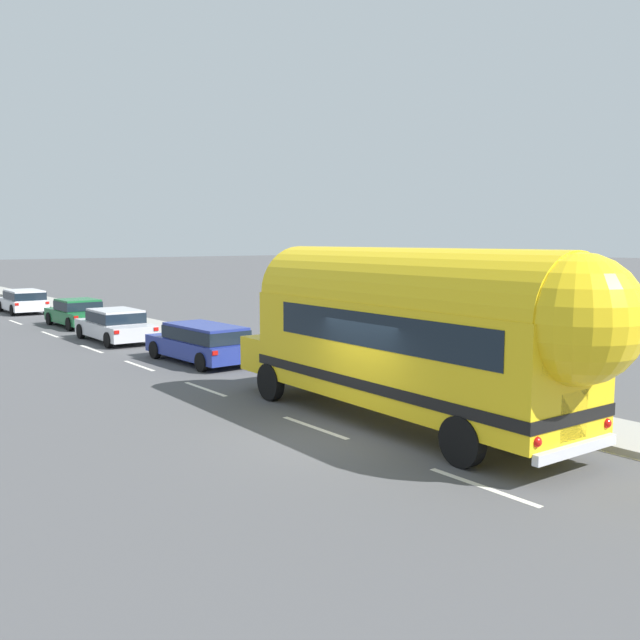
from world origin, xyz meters
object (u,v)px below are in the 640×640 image
painted_bus (417,329)px  car_third (78,312)px  car_lead (202,341)px  car_second (115,324)px  car_fourth (24,300)px

painted_bus → car_third: bearing=89.4°
car_lead → car_third: bearing=89.9°
car_second → car_fourth: (0.08, 14.48, 0.04)m
painted_bus → car_second: bearing=90.7°
car_third → car_fourth: size_ratio=1.02×
painted_bus → car_fourth: bearing=90.2°
car_lead → car_third: 13.04m
painted_bus → car_lead: painted_bus is taller
car_second → car_fourth: same height
car_second → car_lead: bearing=-86.5°
painted_bus → car_lead: bearing=88.9°
car_second → car_fourth: size_ratio=1.10×
car_second → painted_bus: bearing=-89.3°
car_lead → car_fourth: bearing=90.9°
car_lead → car_second: bearing=93.5°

